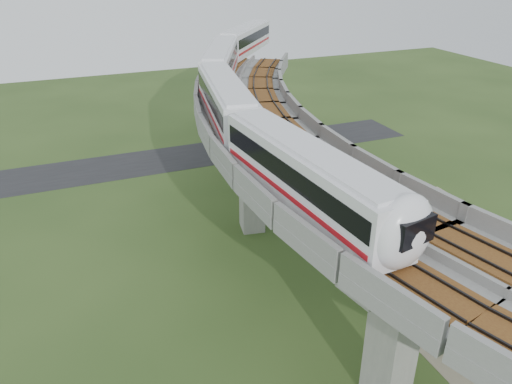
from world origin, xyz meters
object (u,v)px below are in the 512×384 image
car_red (451,230)px  metro_train (245,80)px  car_white (469,331)px  car_dark (460,237)px

car_red → metro_train: bearing=176.6°
car_white → car_dark: (7.91, 9.58, 0.15)m
car_white → car_dark: 12.43m
car_red → car_dark: size_ratio=0.85×
car_white → car_dark: bearing=48.1°
car_dark → car_red: bearing=-35.3°
metro_train → car_white: size_ratio=18.88×
car_white → car_red: bearing=51.1°
car_red → car_dark: car_dark is taller
car_dark → metro_train: bearing=12.3°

